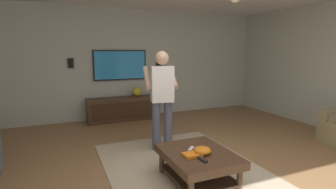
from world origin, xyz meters
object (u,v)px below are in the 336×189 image
(wall_speaker_right, at_px, (71,63))
(tv, at_px, (120,65))
(person_standing, at_px, (162,95))
(media_console, at_px, (124,109))
(book, at_px, (192,155))
(bowl, at_px, (202,150))
(vase_round, at_px, (137,92))
(wall_speaker_left, at_px, (159,64))
(remote_black, at_px, (202,160))
(remote_white, at_px, (191,149))
(coffee_table, at_px, (198,160))

(wall_speaker_right, bearing_deg, tv, -90.68)
(person_standing, bearing_deg, media_console, 14.37)
(person_standing, bearing_deg, book, -175.40)
(bowl, bearing_deg, tv, 2.33)
(vase_round, xyz_separation_m, wall_speaker_left, (0.21, -0.65, 0.64))
(media_console, relative_size, wall_speaker_left, 7.73)
(wall_speaker_left, bearing_deg, remote_black, 166.17)
(tv, distance_m, remote_white, 3.59)
(coffee_table, xyz_separation_m, remote_white, (0.09, 0.05, 0.12))
(remote_black, xyz_separation_m, wall_speaker_right, (3.84, 1.17, 0.96))
(wall_speaker_right, bearing_deg, remote_white, -160.99)
(tv, distance_m, remote_black, 3.93)
(tv, bearing_deg, remote_black, 0.78)
(remote_white, distance_m, vase_round, 3.31)
(book, xyz_separation_m, wall_speaker_left, (3.68, -0.99, 0.88))
(media_console, xyz_separation_m, tv, (0.24, 0.00, 1.03))
(remote_white, distance_m, wall_speaker_right, 3.82)
(media_console, relative_size, book, 7.73)
(person_standing, bearing_deg, wall_speaker_left, -9.41)
(person_standing, relative_size, wall_speaker_right, 7.45)
(media_console, height_order, remote_white, media_console)
(media_console, bearing_deg, person_standing, 3.89)
(media_console, relative_size, person_standing, 1.04)
(remote_black, relative_size, book, 0.68)
(bowl, distance_m, book, 0.14)
(coffee_table, relative_size, book, 4.55)
(coffee_table, distance_m, bowl, 0.17)
(person_standing, xyz_separation_m, wall_speaker_right, (2.36, 1.26, 0.44))
(person_standing, height_order, book, person_standing)
(wall_speaker_right, bearing_deg, bowl, -160.97)
(person_standing, distance_m, wall_speaker_left, 2.54)
(remote_black, xyz_separation_m, vase_round, (3.63, -0.30, 0.25))
(tv, bearing_deg, book, 0.11)
(media_console, xyz_separation_m, wall_speaker_left, (0.25, -1.00, 1.02))
(media_console, relative_size, remote_black, 11.33)
(person_standing, relative_size, wall_speaker_left, 7.45)
(book, bearing_deg, media_console, 89.38)
(coffee_table, height_order, media_console, media_console)
(tv, xyz_separation_m, bowl, (-3.66, -0.15, -0.85))
(person_standing, height_order, vase_round, person_standing)
(tv, height_order, remote_white, tv)
(remote_white, xyz_separation_m, remote_black, (-0.34, 0.03, 0.00))
(bowl, height_order, book, bowl)
(remote_black, height_order, book, book)
(bowl, height_order, wall_speaker_left, wall_speaker_left)
(remote_black, distance_m, wall_speaker_right, 4.12)
(coffee_table, bearing_deg, remote_black, 161.42)
(coffee_table, relative_size, wall_speaker_left, 4.55)
(coffee_table, distance_m, person_standing, 1.38)
(book, bearing_deg, wall_speaker_left, 74.19)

